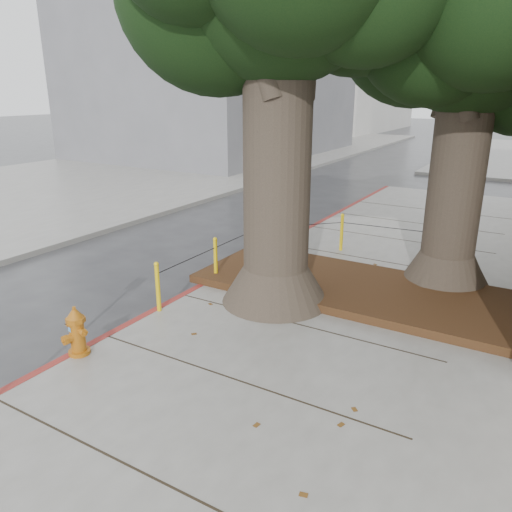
{
  "coord_description": "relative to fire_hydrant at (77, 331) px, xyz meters",
  "views": [
    {
      "loc": [
        3.91,
        -5.05,
        4.01
      ],
      "look_at": [
        -0.54,
        2.38,
        1.1
      ],
      "focal_mm": 35.0,
      "sensor_mm": 36.0,
      "label": 1
    }
  ],
  "objects": [
    {
      "name": "building_far_white",
      "position": [
        -15.1,
        45.63,
        6.97
      ],
      "size": [
        12.0,
        18.0,
        15.0
      ],
      "primitive_type": "cube",
      "color": "silver",
      "rests_on": "ground"
    },
    {
      "name": "curb_red",
      "position": [
        -0.1,
        3.13,
        -0.46
      ],
      "size": [
        0.14,
        26.0,
        0.16
      ],
      "primitive_type": "cube",
      "color": "maroon",
      "rests_on": "ground"
    },
    {
      "name": "ground",
      "position": [
        1.9,
        0.63,
        -0.53
      ],
      "size": [
        140.0,
        140.0,
        0.0
      ],
      "primitive_type": "plane",
      "color": "#28282B",
      "rests_on": "ground"
    },
    {
      "name": "tree_far",
      "position": [
        4.54,
        5.95,
        4.49
      ],
      "size": [
        4.5,
        3.8,
        7.17
      ],
      "color": "#4C3F33",
      "rests_on": "sidewalk_main"
    },
    {
      "name": "car_dark",
      "position": [
        -9.77,
        18.96,
        0.07
      ],
      "size": [
        2.05,
        4.25,
        1.19
      ],
      "primitive_type": "imported",
      "rotation": [
        0.0,
        0.0,
        -0.09
      ],
      "color": "black",
      "rests_on": "ground"
    },
    {
      "name": "building_far_grey",
      "position": [
        -13.1,
        22.63,
        5.47
      ],
      "size": [
        12.0,
        16.0,
        12.0
      ],
      "primitive_type": "cube",
      "color": "slate",
      "rests_on": "ground"
    },
    {
      "name": "bollard_ring",
      "position": [
        1.03,
        5.0,
        0.13
      ],
      "size": [
        3.79,
        5.39,
        0.95
      ],
      "color": "yellow",
      "rests_on": "sidewalk_main"
    },
    {
      "name": "planter_bed",
      "position": [
        2.8,
        4.53,
        -0.3
      ],
      "size": [
        6.4,
        2.6,
        0.16
      ],
      "primitive_type": "cube",
      "color": "black",
      "rests_on": "sidewalk_main"
    },
    {
      "name": "sidewalk_opposite",
      "position": [
        -12.1,
        10.63,
        -0.46
      ],
      "size": [
        14.0,
        60.0,
        0.15
      ],
      "primitive_type": "cube",
      "color": "slate",
      "rests_on": "ground"
    },
    {
      "name": "fire_hydrant",
      "position": [
        0.0,
        0.0,
        0.0
      ],
      "size": [
        0.42,
        0.39,
        0.78
      ],
      "rotation": [
        0.0,
        0.0,
        -0.2
      ],
      "color": "#BA6613",
      "rests_on": "sidewalk_main"
    }
  ]
}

